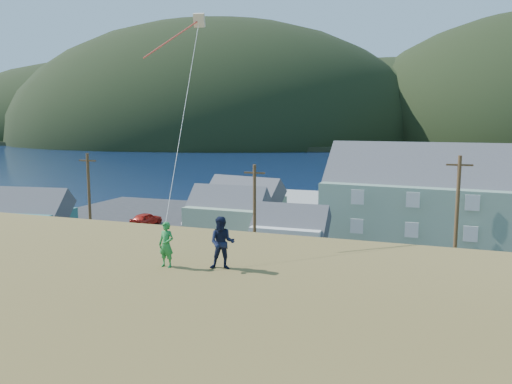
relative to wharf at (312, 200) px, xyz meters
The scene contains 16 objects.
ground 40.45m from the wharf, 81.47° to the right, with size 900.00×900.00×0.00m, color #0A1638.
grass_strip 42.43m from the wharf, 81.87° to the right, with size 110.00×8.00×0.10m, color #4C3D19.
waterfront_lot 23.77m from the wharf, 75.38° to the right, with size 72.00×36.00×0.12m, color #28282B.
wharf is the anchor object (origin of this frame).
far_shore 290.06m from the wharf, 88.81° to the left, with size 900.00×320.00×2.00m, color black.
far_hills 242.97m from the wharf, 80.14° to the left, with size 760.00×265.00×143.00m.
lodge 31.15m from the wharf, 41.15° to the right, with size 34.78×12.76×11.97m.
shed_teal 39.59m from the wharf, 123.53° to the right, with size 8.80×6.69×6.40m.
shed_palegreen_near 23.88m from the wharf, 99.45° to the right, with size 8.70×5.58×6.21m.
shed_white 29.78m from the wharf, 80.64° to the right, with size 6.92×4.62×5.45m.
shed_palegreen_far 17.11m from the wharf, 106.54° to the right, with size 10.70×7.58×6.51m.
utility_poles 39.02m from the wharf, 83.11° to the right, with size 28.53×0.24×9.72m.
parked_cars 18.94m from the wharf, 100.60° to the right, with size 24.83×13.08×1.50m.
kite_flyer_green 59.52m from the wharf, 81.36° to the right, with size 0.54×0.36×1.49m, color #238136.
kite_flyer_navy 59.43m from the wharf, 79.57° to the right, with size 0.83×0.65×1.71m, color #121832.
kite_rig 55.49m from the wharf, 82.19° to the right, with size 1.42×3.20×9.62m.
Camera 1 is at (10.94, -32.23, 11.85)m, focal length 35.00 mm.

